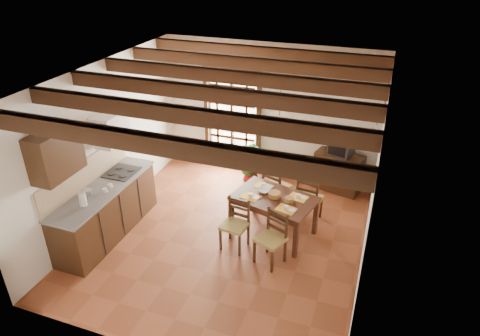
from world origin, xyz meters
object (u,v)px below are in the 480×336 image
at_px(dining_table, 274,202).
at_px(sideboard, 338,172).
at_px(chair_far_left, 276,195).
at_px(crt_tv, 341,146).
at_px(chair_far_right, 308,207).
at_px(potted_plant, 251,156).
at_px(pendant_lamp, 279,120).
at_px(kitchen_counter, 106,210).
at_px(chair_near_left, 235,233).
at_px(chair_near_right, 270,247).

bearing_deg(dining_table, sideboard, 80.07).
bearing_deg(chair_far_left, crt_tv, -110.72).
xyz_separation_m(chair_far_right, potted_plant, (-1.44, 1.05, 0.29)).
bearing_deg(sideboard, potted_plant, -157.84).
height_order(sideboard, pendant_lamp, pendant_lamp).
bearing_deg(kitchen_counter, dining_table, 19.74).
bearing_deg(chair_far_right, potted_plant, -27.51).
relative_size(chair_far_left, chair_far_right, 1.05).
bearing_deg(chair_far_right, kitchen_counter, 34.58).
bearing_deg(dining_table, chair_near_left, -116.17).
height_order(sideboard, crt_tv, crt_tv).
distance_m(dining_table, chair_near_right, 0.84).
bearing_deg(dining_table, chair_far_left, 116.21).
distance_m(chair_far_left, crt_tv, 1.64).
bearing_deg(pendant_lamp, chair_far_left, 104.10).
bearing_deg(chair_near_right, pendant_lamp, 122.95).
bearing_deg(chair_near_right, chair_far_left, 124.37).
height_order(chair_near_right, chair_far_left, chair_far_left).
xyz_separation_m(dining_table, potted_plant, (-0.95, 1.63, -0.06)).
bearing_deg(pendant_lamp, chair_near_right, -79.16).
relative_size(kitchen_counter, crt_tv, 4.21).
xyz_separation_m(chair_near_left, pendant_lamp, (0.49, 0.68, 1.80)).
xyz_separation_m(dining_table, crt_tv, (0.82, 1.86, 0.35)).
bearing_deg(chair_near_left, chair_far_right, 56.74).
height_order(dining_table, chair_near_left, chair_near_left).
relative_size(chair_near_left, chair_near_right, 0.99).
bearing_deg(chair_far_left, pendant_lamp, 124.94).
bearing_deg(chair_near_left, potted_plant, 108.52).
relative_size(chair_far_right, sideboard, 0.97).
xyz_separation_m(chair_near_right, crt_tv, (0.66, 2.60, 0.70)).
bearing_deg(potted_plant, sideboard, 7.35).
bearing_deg(chair_near_right, dining_table, 124.36).
height_order(crt_tv, potted_plant, potted_plant).
xyz_separation_m(chair_far_left, crt_tv, (0.99, 1.11, 0.68)).
distance_m(dining_table, pendant_lamp, 1.45).
height_order(chair_near_right, potted_plant, potted_plant).
bearing_deg(chair_far_right, chair_near_right, 84.69).
bearing_deg(dining_table, kitchen_counter, -146.32).
xyz_separation_m(sideboard, crt_tv, (-0.00, -0.01, 0.59)).
bearing_deg(kitchen_counter, chair_near_right, 4.34).
xyz_separation_m(chair_near_left, potted_plant, (-0.46, 2.22, 0.29)).
bearing_deg(chair_far_right, sideboard, -96.00).
relative_size(crt_tv, pendant_lamp, 0.63).
xyz_separation_m(dining_table, pendant_lamp, (-0.00, 0.10, 1.44)).
bearing_deg(chair_near_right, sideboard, 97.85).
bearing_deg(sideboard, crt_tv, -75.19).
bearing_deg(chair_far_left, potted_plant, -27.64).
relative_size(kitchen_counter, chair_near_left, 2.57).
distance_m(chair_near_right, crt_tv, 2.78).
distance_m(chair_near_left, pendant_lamp, 1.99).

